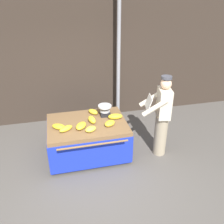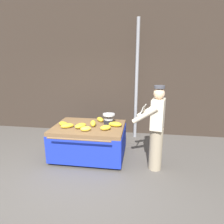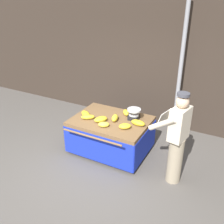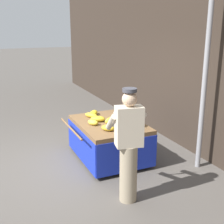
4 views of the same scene
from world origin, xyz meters
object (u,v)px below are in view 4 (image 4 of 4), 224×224
Objects in this scene: banana_cart at (109,132)px; banana_bunch_0 at (111,121)px; banana_bunch_7 at (91,115)px; banana_bunch_1 at (98,119)px; banana_bunch_2 at (94,113)px; weighing_scale at (130,121)px; banana_bunch_3 at (108,128)px; street_pole at (205,80)px; banana_bunch_4 at (93,122)px; vendor_person at (128,145)px; banana_bunch_5 at (130,120)px; banana_bunch_6 at (124,129)px.

banana_cart is 0.28m from banana_bunch_0.
banana_bunch_1 is at bearing 5.88° from banana_bunch_7.
banana_bunch_2 is at bearing 170.12° from banana_bunch_1.
banana_bunch_0 is at bearing 8.32° from banana_bunch_2.
banana_bunch_3 is at bearing -89.42° from weighing_scale.
banana_bunch_0 reaches higher than banana_bunch_2.
banana_bunch_1 is at bearing -126.55° from street_pole.
banana_bunch_0 is at bearing 76.82° from banana_bunch_4.
street_pole is 14.94× the size of banana_bunch_4.
vendor_person is (1.03, -0.12, 0.08)m from banana_bunch_3.
banana_bunch_2 is (-0.65, -0.10, -0.01)m from banana_bunch_0.
banana_bunch_0 is 0.34m from banana_bunch_4.
weighing_scale is 0.69m from banana_bunch_4.
banana_bunch_4 is 0.88× the size of banana_bunch_5.
banana_bunch_5 is at bearing 76.69° from banana_bunch_0.
banana_bunch_2 is 1.19× the size of banana_bunch_3.
weighing_scale reaches higher than banana_bunch_6.
banana_bunch_2 is at bearing 141.00° from banana_bunch_7.
banana_bunch_1 is 0.62m from banana_bunch_5.
street_pole is 2.29m from banana_bunch_2.
weighing_scale reaches higher than banana_bunch_7.
weighing_scale is 1.17m from vendor_person.
banana_bunch_2 is 1.31× the size of banana_bunch_4.
banana_bunch_0 is (-0.32, -0.24, -0.06)m from weighing_scale.
banana_bunch_6 is (0.17, 0.24, 0.00)m from banana_bunch_3.
banana_bunch_7 reaches higher than banana_cart.
banana_bunch_2 is at bearing -136.71° from street_pole.
weighing_scale is at bearing 36.85° from banana_bunch_0.
banana_bunch_0 is 0.85× the size of banana_bunch_6.
banana_bunch_0 is 0.89× the size of banana_bunch_7.
banana_bunch_6 is (0.49, 0.04, -0.01)m from banana_bunch_0.
banana_bunch_0 is at bearing -174.84° from banana_bunch_6.
vendor_person is (2.00, -0.22, 0.08)m from banana_bunch_2.
banana_bunch_7 is at bearing 163.94° from banana_bunch_4.
banana_bunch_2 is 1.15m from banana_bunch_6.
banana_bunch_7 is at bearing -174.12° from banana_bunch_1.
banana_bunch_0 reaches higher than banana_bunch_1.
banana_bunch_4 is at bearing -124.88° from weighing_scale.
banana_bunch_6 is (0.73, 0.21, 0.00)m from banana_bunch_1.
banana_bunch_3 is at bearing -125.35° from banana_bunch_6.
banana_bunch_5 reaches higher than banana_bunch_3.
banana_bunch_2 is 1.15× the size of banana_bunch_5.
street_pole reaches higher than banana_bunch_0.
banana_bunch_3 is at bearing -26.28° from banana_cart.
banana_bunch_3 is (-0.58, -1.57, -0.83)m from street_pole.
weighing_scale is at bearing -117.38° from street_pole.
street_pole is at bearing 69.62° from banana_bunch_3.
banana_bunch_0 is 0.88× the size of banana_bunch_2.
banana_bunch_3 is at bearing -3.04° from banana_bunch_1.
banana_bunch_1 is 0.23m from banana_bunch_4.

